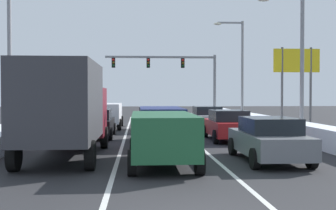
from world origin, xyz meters
The scene contains 19 objects.
ground_plane centered at (0.00, 13.91, 0.00)m, with size 120.00×120.00×0.00m, color #28282B.
lane_stripe_between_right_lane_and_center_lane centered at (1.70, 17.39, 0.00)m, with size 0.14×38.25×0.01m, color silver.
lane_stripe_between_center_lane_and_left_lane centered at (-1.70, 17.39, 0.00)m, with size 0.14×38.25×0.01m, color silver.
snow_bank_right_shoulder centered at (7.00, 17.39, 0.45)m, with size 1.20×38.25×0.90m, color silver.
snow_bank_left_shoulder centered at (-7.00, 17.39, 0.38)m, with size 2.15×38.25×0.76m, color silver.
sedan_gray_right_lane_nearest centered at (3.45, 6.78, 0.76)m, with size 2.00×4.50×1.51m.
sedan_red_right_lane_second centered at (3.47, 13.55, 0.76)m, with size 2.00×4.50×1.51m.
sedan_silver_right_lane_third centered at (3.48, 20.29, 0.76)m, with size 2.00×4.50×1.51m.
suv_green_center_lane_nearest centered at (-0.20, 6.16, 1.02)m, with size 2.16×4.90×1.67m.
suv_navy_center_lane_second centered at (0.08, 12.54, 1.02)m, with size 2.16×4.90×1.67m.
sedan_tan_center_lane_third centered at (-0.10, 19.41, 0.76)m, with size 2.00×4.50×1.51m.
box_truck_left_lane_nearest centered at (-3.55, 7.85, 1.90)m, with size 2.53×7.20×3.36m.
sedan_black_left_lane_second centered at (-3.28, 15.41, 0.76)m, with size 2.00×4.50×1.51m.
suv_white_left_lane_third centered at (-3.16, 21.65, 1.02)m, with size 2.16×4.90×1.67m.
traffic_light_gantry centered at (2.77, 34.76, 4.74)m, with size 10.94×0.47×6.20m.
street_lamp_right_near centered at (7.68, 15.65, 4.67)m, with size 2.66×0.36×7.75m.
street_lamp_right_mid centered at (7.76, 29.56, 5.15)m, with size 2.66×0.36×8.67m.
street_lamp_left_mid centered at (-7.56, 16.12, 5.32)m, with size 2.66×0.36×9.00m.
roadside_sign_right centered at (9.80, 21.15, 4.02)m, with size 3.20×0.16×5.50m.
Camera 1 is at (-0.98, -7.61, 2.30)m, focal length 46.09 mm.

